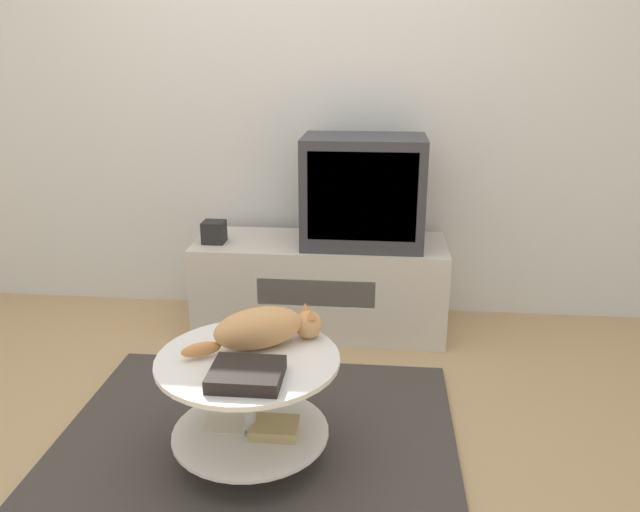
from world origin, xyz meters
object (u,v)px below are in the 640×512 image
speaker (214,232)px  dvd_box (246,374)px  tv (363,191)px  cat (264,328)px

speaker → dvd_box: bearing=-71.1°
tv → dvd_box: 1.41m
tv → cat: (-0.31, -1.09, -0.26)m
tv → speaker: 0.80m
tv → cat: 1.16m
dvd_box → cat: size_ratio=0.49×
dvd_box → tv: bearing=76.4°
tv → cat: bearing=-106.1°
tv → speaker: size_ratio=5.41×
speaker → dvd_box: speaker is taller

